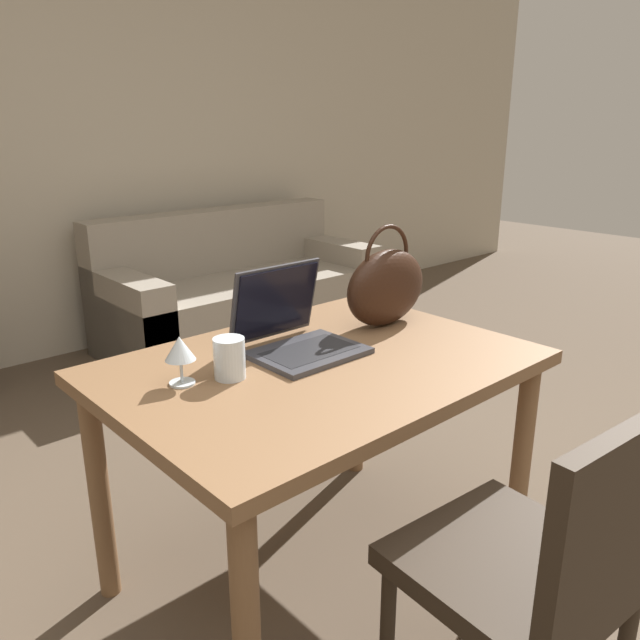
{
  "coord_description": "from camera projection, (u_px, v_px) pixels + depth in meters",
  "views": [
    {
      "loc": [
        -1.02,
        -0.46,
        1.37
      ],
      "look_at": [
        0.08,
        0.76,
        0.84
      ],
      "focal_mm": 35.0,
      "sensor_mm": 36.0,
      "label": 1
    }
  ],
  "objects": [
    {
      "name": "laptop",
      "position": [
        293.0,
        328.0,
        1.84
      ],
      "size": [
        0.31,
        0.3,
        0.25
      ],
      "color": "#38383D",
      "rests_on": "dining_table"
    },
    {
      "name": "wine_glass",
      "position": [
        180.0,
        351.0,
        1.58
      ],
      "size": [
        0.08,
        0.08,
        0.13
      ],
      "color": "silver",
      "rests_on": "dining_table"
    },
    {
      "name": "drinking_glass",
      "position": [
        229.0,
        358.0,
        1.63
      ],
      "size": [
        0.08,
        0.08,
        0.11
      ],
      "color": "silver",
      "rests_on": "dining_table"
    },
    {
      "name": "chair",
      "position": [
        543.0,
        564.0,
        1.28
      ],
      "size": [
        0.47,
        0.47,
        0.86
      ],
      "rotation": [
        0.0,
        0.0,
        -0.08
      ],
      "color": "#2D2319",
      "rests_on": "ground_plane"
    },
    {
      "name": "handbag",
      "position": [
        386.0,
        286.0,
        2.04
      ],
      "size": [
        0.34,
        0.13,
        0.33
      ],
      "color": "black",
      "rests_on": "dining_table"
    },
    {
      "name": "couch",
      "position": [
        239.0,
        295.0,
        4.07
      ],
      "size": [
        1.78,
        0.79,
        0.82
      ],
      "color": "gray",
      "rests_on": "ground_plane"
    },
    {
      "name": "dining_table",
      "position": [
        319.0,
        390.0,
        1.79
      ],
      "size": [
        1.18,
        0.85,
        0.72
      ],
      "color": "brown",
      "rests_on": "ground_plane"
    }
  ]
}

